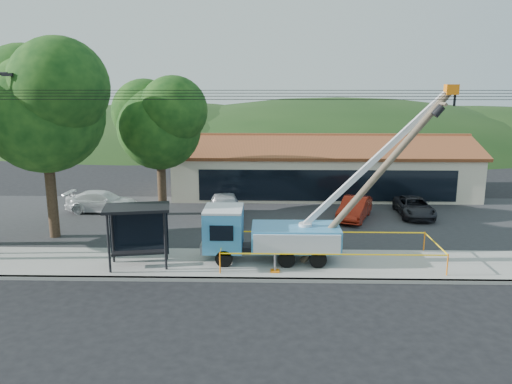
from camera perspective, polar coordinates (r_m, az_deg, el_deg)
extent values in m
plane|color=black|center=(20.19, 1.77, -12.48)|extent=(120.00, 120.00, 0.00)
cube|color=#ABAAA0|center=(22.09, 1.74, -10.01)|extent=(60.00, 0.25, 0.15)
cube|color=#ABAAA0|center=(23.86, 1.71, -8.27)|extent=(60.00, 4.00, 0.15)
cube|color=#28282B|center=(31.47, 1.64, -3.15)|extent=(60.00, 12.00, 0.10)
cube|color=beige|center=(39.14, 7.48, 2.32)|extent=(22.00, 8.00, 3.40)
cube|color=black|center=(35.26, 8.14, 0.73)|extent=(18.04, 0.08, 2.21)
cube|color=brown|center=(36.84, 7.90, 5.14)|extent=(22.50, 4.53, 1.52)
cube|color=brown|center=(40.79, 7.28, 5.86)|extent=(22.50, 4.53, 1.52)
cube|color=brown|center=(38.74, 7.60, 6.47)|extent=(22.50, 0.30, 0.25)
cube|color=black|center=(26.24, -26.53, 11.92)|extent=(0.50, 0.22, 0.15)
cylinder|color=#332316|center=(29.46, -22.33, -0.21)|extent=(0.56, 0.56, 5.06)
sphere|color=black|center=(28.90, -23.05, 8.27)|extent=(6.30, 6.30, 6.30)
sphere|color=black|center=(30.15, -24.80, 10.45)|extent=(5.04, 5.04, 5.04)
sphere|color=black|center=(27.58, -21.58, 11.12)|extent=(5.04, 5.04, 5.04)
cylinder|color=#332316|center=(32.69, -10.71, 0.90)|extent=(0.56, 0.56, 4.18)
sphere|color=black|center=(32.17, -10.97, 7.21)|extent=(5.25, 5.25, 5.25)
sphere|color=black|center=(33.02, -12.58, 8.92)|extent=(4.20, 4.20, 4.20)
sphere|color=black|center=(31.20, -9.42, 9.21)|extent=(4.20, 4.20, 4.20)
ellipsoid|color=black|center=(75.28, -10.04, 5.77)|extent=(78.40, 56.00, 28.00)
ellipsoid|color=black|center=(74.50, 9.26, 5.73)|extent=(89.60, 64.00, 32.00)
ellipsoid|color=black|center=(79.73, 23.71, 5.28)|extent=(72.80, 52.00, 26.00)
cylinder|color=black|center=(21.43, 1.86, 10.52)|extent=(60.00, 0.02, 0.02)
cylinder|color=black|center=(21.92, 1.85, 10.88)|extent=(60.00, 0.02, 0.02)
cylinder|color=black|center=(22.42, 1.84, 11.22)|extent=(60.00, 0.02, 0.02)
cylinder|color=black|center=(22.82, 1.84, 11.54)|extent=(60.00, 0.02, 0.02)
cylinder|color=black|center=(23.30, -3.66, -7.58)|extent=(0.81, 0.27, 0.81)
cylinder|color=black|center=(25.08, -3.29, -6.10)|extent=(0.81, 0.27, 0.81)
cylinder|color=black|center=(23.23, 3.52, -7.64)|extent=(0.81, 0.27, 0.81)
cylinder|color=black|center=(25.02, 3.36, -6.15)|extent=(0.81, 0.27, 0.81)
cylinder|color=black|center=(23.33, 7.09, -7.63)|extent=(0.81, 0.27, 0.81)
cylinder|color=black|center=(25.11, 6.67, -6.14)|extent=(0.81, 0.27, 0.81)
cube|color=black|center=(24.03, 2.14, -6.36)|extent=(5.96, 0.90, 0.23)
cube|color=#3A8FCE|center=(23.85, -3.72, -4.25)|extent=(1.81, 2.17, 1.90)
cube|color=silver|center=(23.58, -3.75, -1.94)|extent=(1.81, 2.17, 0.11)
cube|color=black|center=(23.90, -5.78, -3.91)|extent=(0.07, 1.62, 0.81)
cube|color=gray|center=(24.17, -5.95, -5.86)|extent=(0.14, 2.08, 0.45)
cube|color=#3A8FCE|center=(23.90, 4.54, -5.13)|extent=(4.15, 2.17, 1.08)
cylinder|color=silver|center=(23.81, 5.65, -4.20)|extent=(0.63, 0.63, 0.54)
cube|color=silver|center=(23.53, 13.47, 3.69)|extent=(6.45, 0.25, 6.43)
cube|color=gray|center=(23.56, 14.15, 4.22)|extent=(3.88, 0.16, 3.87)
cube|color=orange|center=(23.97, 21.43, 10.85)|extent=(0.54, 0.45, 0.45)
cube|color=orange|center=(22.80, 2.18, -9.02)|extent=(0.41, 0.41, 0.07)
cube|color=orange|center=(25.82, 7.34, -6.50)|extent=(0.41, 0.41, 0.07)
cylinder|color=brown|center=(23.47, 13.32, 1.45)|extent=(6.64, 0.31, 8.24)
cube|color=brown|center=(23.80, 20.23, 9.47)|extent=(0.16, 1.75, 0.16)
cylinder|color=black|center=(24.21, 19.37, 8.88)|extent=(0.58, 0.35, 0.60)
cylinder|color=black|center=(23.29, 20.10, 8.71)|extent=(0.58, 0.35, 0.60)
cylinder|color=black|center=(23.16, -16.49, -5.65)|extent=(0.13, 0.13, 2.70)
cylinder|color=black|center=(22.96, -10.34, -5.49)|extent=(0.13, 0.13, 2.70)
cylinder|color=black|center=(24.44, -16.10, -4.68)|extent=(0.13, 0.13, 2.70)
cylinder|color=black|center=(24.25, -10.27, -4.52)|extent=(0.13, 0.13, 2.70)
cube|color=black|center=(23.29, -13.48, -1.78)|extent=(3.20, 2.30, 0.14)
cube|color=black|center=(24.37, -13.19, -4.57)|extent=(2.67, 0.54, 2.25)
cube|color=black|center=(23.90, -13.22, -6.75)|extent=(2.52, 0.89, 0.09)
cylinder|color=orange|center=(22.49, -4.14, -8.07)|extent=(0.06, 0.06, 0.98)
cylinder|color=orange|center=(23.75, 21.03, -7.77)|extent=(0.06, 0.06, 0.98)
cylinder|color=orange|center=(26.75, 18.67, -5.34)|extent=(0.06, 0.06, 0.98)
cylinder|color=orange|center=(25.63, -3.43, -5.45)|extent=(0.06, 0.06, 0.98)
cube|color=yellow|center=(22.42, 8.84, -7.05)|extent=(10.06, 0.01, 0.06)
cube|color=yellow|center=(25.11, 19.85, -5.52)|extent=(0.01, 3.35, 0.06)
cube|color=yellow|center=(25.58, 7.89, -4.55)|extent=(10.06, 0.01, 0.06)
cube|color=yellow|center=(23.91, -3.78, -5.67)|extent=(0.01, 3.35, 0.06)
imported|color=silver|center=(31.29, -3.52, -3.36)|extent=(2.48, 4.97, 1.63)
imported|color=maroon|center=(31.98, 11.14, -3.23)|extent=(2.91, 4.47, 1.39)
imported|color=white|center=(34.69, -17.04, -2.31)|extent=(4.80, 2.06, 1.38)
imported|color=black|center=(33.67, 17.55, -2.79)|extent=(2.14, 4.40, 1.21)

